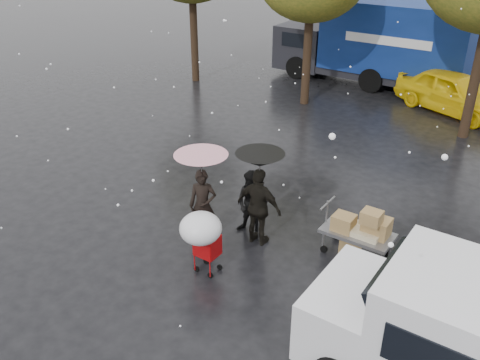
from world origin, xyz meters
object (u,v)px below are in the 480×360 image
Objects in this scene: blue_truck at (377,44)px; yellow_taxi at (454,92)px; person_pink at (203,205)px; person_black at (259,207)px; shopping_cart at (202,231)px; vendor_cart at (362,228)px.

blue_truck is 1.84× the size of yellow_taxi.
yellow_taxi is (2.45, 11.87, -0.08)m from person_pink.
person_black reaches higher than person_pink.
person_pink reaches higher than shopping_cart.
person_pink is 3.49m from vendor_cart.
vendor_cart is 10.56m from yellow_taxi.
blue_truck is at bearing 98.43° from shopping_cart.
blue_truck is (-1.34, 13.64, 0.91)m from person_pink.
person_black is at bearing -164.03° from yellow_taxi.
vendor_cart is 3.42m from shopping_cart.
person_pink is 1.40m from shopping_cart.
shopping_cart is at bearing 77.63° from person_black.
vendor_cart is at bearing -6.39° from person_pink.
person_black is 1.21× the size of vendor_cart.
blue_truck reaches higher than person_pink.
person_pink is 0.20× the size of blue_truck.
yellow_taxi is at bearing 94.18° from vendor_cart.
blue_truck is at bearing 87.55° from yellow_taxi.
person_black is at bearing 79.66° from shopping_cart.
yellow_taxi is at bearing -98.62° from person_black.
person_black is 11.41m from yellow_taxi.
blue_truck is at bearing 110.33° from vendor_cart.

